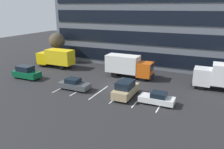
{
  "coord_description": "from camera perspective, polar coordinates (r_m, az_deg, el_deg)",
  "views": [
    {
      "loc": [
        11.94,
        -27.2,
        10.97
      ],
      "look_at": [
        -1.32,
        1.39,
        1.4
      ],
      "focal_mm": 35.91,
      "sensor_mm": 36.0,
      "label": 1
    }
  ],
  "objects": [
    {
      "name": "ground_plane",
      "position": [
        31.67,
        1.12,
        -3.38
      ],
      "size": [
        120.0,
        120.0,
        0.0
      ],
      "primitive_type": "plane",
      "color": "#262628"
    },
    {
      "name": "suv_tan",
      "position": [
        28.2,
        3.5,
        -3.74
      ],
      "size": [
        2.03,
        4.8,
        2.17
      ],
      "color": "tan",
      "rests_on": "ground_plane"
    },
    {
      "name": "office_building",
      "position": [
        46.85,
        10.27,
        12.02
      ],
      "size": [
        37.68,
        13.32,
        14.4
      ],
      "color": "slate",
      "rests_on": "ground_plane"
    },
    {
      "name": "suv_forest",
      "position": [
        37.93,
        -20.99,
        0.48
      ],
      "size": [
        4.51,
        1.91,
        2.04
      ],
      "color": "#0C5933",
      "rests_on": "ground_plane"
    },
    {
      "name": "lot_markings",
      "position": [
        29.44,
        -0.95,
        -4.98
      ],
      "size": [
        14.14,
        5.4,
        0.01
      ],
      "color": "silver",
      "rests_on": "ground_plane"
    },
    {
      "name": "sedan_white",
      "position": [
        26.82,
        11.42,
        -6.0
      ],
      "size": [
        4.1,
        1.72,
        1.47
      ],
      "color": "white",
      "rests_on": "ground_plane"
    },
    {
      "name": "box_truck_yellow_all",
      "position": [
        43.09,
        -14.1,
        4.26
      ],
      "size": [
        7.36,
        2.44,
        3.41
      ],
      "color": "yellow",
      "rests_on": "ground_plane"
    },
    {
      "name": "bare_tree",
      "position": [
        46.73,
        -13.83,
        8.29
      ],
      "size": [
        3.19,
        3.19,
        5.99
      ],
      "color": "#473323",
      "rests_on": "ground_plane"
    },
    {
      "name": "sedan_charcoal",
      "position": [
        31.24,
        -9.61,
        -2.47
      ],
      "size": [
        4.37,
        1.83,
        1.56
      ],
      "color": "#474C51",
      "rests_on": "ground_plane"
    },
    {
      "name": "box_truck_orange",
      "position": [
        35.87,
        4.17,
        2.34
      ],
      "size": [
        7.6,
        2.52,
        3.53
      ],
      "color": "#D85914",
      "rests_on": "ground_plane"
    }
  ]
}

